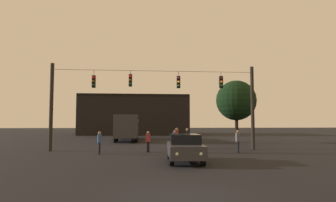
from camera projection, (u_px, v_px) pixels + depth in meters
name	position (u px, v px, depth m)	size (l,w,h in m)	color
ground_plane	(151.00, 142.00, 32.94)	(168.00, 168.00, 0.00)	black
overhead_signal_span	(156.00, 100.00, 23.44)	(16.12, 0.44, 6.71)	black
city_bus	(128.00, 125.00, 36.19)	(2.57, 11.00, 3.00)	#2D2D33
car_near_right	(185.00, 147.00, 16.39)	(2.03, 4.41, 1.52)	#2D2D33
pedestrian_crossing_left	(187.00, 137.00, 23.79)	(0.32, 0.41, 1.70)	black
pedestrian_crossing_center	(177.00, 138.00, 21.54)	(0.26, 0.37, 1.77)	black
pedestrian_crossing_right	(99.00, 141.00, 20.38)	(0.32, 0.41, 1.55)	black
pedestrian_near_bus	(238.00, 140.00, 21.48)	(0.24, 0.36, 1.60)	black
pedestrian_trailing	(148.00, 140.00, 21.84)	(0.36, 0.42, 1.52)	black
pedestrian_far_side	(175.00, 138.00, 25.21)	(0.34, 0.42, 1.50)	black
corner_building	(135.00, 115.00, 55.71)	(18.82, 12.72, 6.95)	black
tree_left_silhouette	(236.00, 101.00, 32.47)	(4.36, 4.36, 6.75)	black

